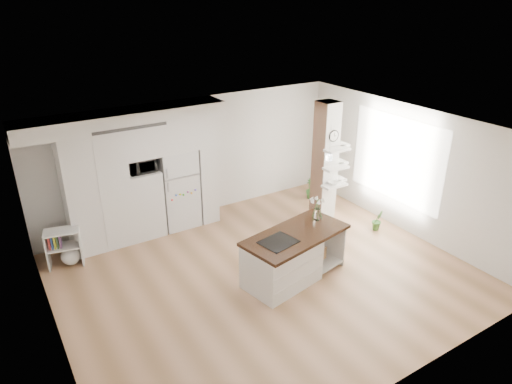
# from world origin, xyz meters

# --- Properties ---
(floor) EXTENTS (7.00, 6.00, 0.01)m
(floor) POSITION_xyz_m (0.00, 0.00, 0.00)
(floor) COLOR tan
(floor) RESTS_ON ground
(room) EXTENTS (7.04, 6.04, 2.72)m
(room) POSITION_xyz_m (0.00, 0.00, 1.86)
(room) COLOR white
(room) RESTS_ON ground
(cabinet_wall) EXTENTS (4.00, 0.71, 2.70)m
(cabinet_wall) POSITION_xyz_m (-1.45, 2.67, 1.51)
(cabinet_wall) COLOR silver
(cabinet_wall) RESTS_ON floor
(refrigerator) EXTENTS (0.78, 0.69, 1.75)m
(refrigerator) POSITION_xyz_m (-0.53, 2.68, 0.88)
(refrigerator) COLOR silver
(refrigerator) RESTS_ON floor
(column) EXTENTS (0.69, 0.90, 2.70)m
(column) POSITION_xyz_m (2.38, 1.13, 1.35)
(column) COLOR silver
(column) RESTS_ON floor
(window) EXTENTS (0.00, 2.40, 2.40)m
(window) POSITION_xyz_m (3.48, 0.30, 1.50)
(window) COLOR white
(window) RESTS_ON room
(pendant_light) EXTENTS (0.12, 0.12, 0.10)m
(pendant_light) POSITION_xyz_m (1.70, 0.15, 2.12)
(pendant_light) COLOR white
(pendant_light) RESTS_ON room
(kitchen_island) EXTENTS (2.08, 1.27, 1.44)m
(kitchen_island) POSITION_xyz_m (0.22, -0.32, 0.46)
(kitchen_island) COLOR silver
(kitchen_island) RESTS_ON floor
(bookshelf) EXTENTS (0.69, 0.49, 0.74)m
(bookshelf) POSITION_xyz_m (-2.97, 2.29, 0.32)
(bookshelf) COLOR silver
(bookshelf) RESTS_ON floor
(floor_plant_a) EXTENTS (0.27, 0.23, 0.45)m
(floor_plant_a) POSITION_xyz_m (3.00, 0.19, 0.22)
(floor_plant_a) COLOR #3C752F
(floor_plant_a) RESTS_ON floor
(floor_plant_b) EXTENTS (0.28, 0.28, 0.50)m
(floor_plant_b) POSITION_xyz_m (2.80, 2.22, 0.25)
(floor_plant_b) COLOR #3C752F
(floor_plant_b) RESTS_ON floor
(microwave) EXTENTS (0.54, 0.37, 0.30)m
(microwave) POSITION_xyz_m (-1.27, 2.62, 1.57)
(microwave) COLOR #2D2D2D
(microwave) RESTS_ON cabinet_wall
(shelf_plant) EXTENTS (0.27, 0.23, 0.30)m
(shelf_plant) POSITION_xyz_m (2.63, 1.30, 1.52)
(shelf_plant) COLOR #3C752F
(shelf_plant) RESTS_ON column
(decor_bowl) EXTENTS (0.22, 0.22, 0.05)m
(decor_bowl) POSITION_xyz_m (2.30, 0.90, 1.00)
(decor_bowl) COLOR white
(decor_bowl) RESTS_ON column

